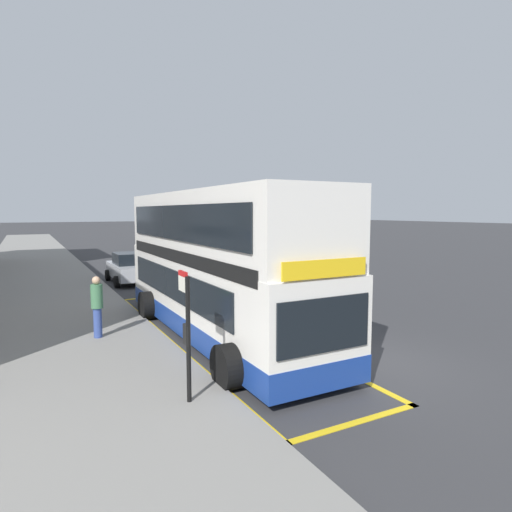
{
  "coord_description": "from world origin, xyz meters",
  "views": [
    {
      "loc": [
        -7.56,
        -7.98,
        3.82
      ],
      "look_at": [
        -0.78,
        4.62,
        2.34
      ],
      "focal_mm": 30.28,
      "sensor_mm": 36.0,
      "label": 1
    }
  ],
  "objects": [
    {
      "name": "ground_plane",
      "position": [
        0.0,
        32.0,
        0.0
      ],
      "size": [
        260.0,
        260.0,
        0.0
      ],
      "primitive_type": "plane",
      "color": "#333335"
    },
    {
      "name": "parked_car_white_ahead",
      "position": [
        4.52,
        23.57,
        0.8
      ],
      "size": [
        2.09,
        4.2,
        1.62
      ],
      "rotation": [
        0.0,
        0.0,
        0.02
      ],
      "color": "silver",
      "rests_on": "ground"
    },
    {
      "name": "bus_bay_markings",
      "position": [
        -2.44,
        4.33,
        0.01
      ],
      "size": [
        3.13,
        13.33,
        0.01
      ],
      "color": "gold",
      "rests_on": "ground"
    },
    {
      "name": "parked_car_silver_across",
      "position": [
        -2.66,
        15.47,
        0.8
      ],
      "size": [
        2.09,
        4.2,
        1.62
      ],
      "rotation": [
        0.0,
        0.0,
        -0.01
      ],
      "color": "#B2B5BA",
      "rests_on": "ground"
    },
    {
      "name": "pavement_near",
      "position": [
        -7.0,
        32.0,
        0.07
      ],
      "size": [
        6.0,
        76.0,
        0.14
      ],
      "primitive_type": "cube",
      "color": "gray",
      "rests_on": "ground"
    },
    {
      "name": "bus_stop_sign",
      "position": [
        -4.89,
        -0.19,
        1.65
      ],
      "size": [
        0.09,
        0.51,
        2.53
      ],
      "color": "black",
      "rests_on": "pavement_near"
    },
    {
      "name": "pedestrian_waiting_near_sign",
      "position": [
        -5.79,
        5.1,
        1.13
      ],
      "size": [
        0.34,
        0.34,
        1.81
      ],
      "color": "#33478C",
      "rests_on": "pavement_near"
    },
    {
      "name": "double_decker_bus",
      "position": [
        -2.46,
        4.08,
        2.06
      ],
      "size": [
        3.24,
        10.85,
        4.4
      ],
      "color": "white",
      "rests_on": "ground"
    }
  ]
}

